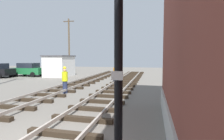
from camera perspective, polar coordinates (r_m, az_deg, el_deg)
The scene contains 6 objects.
signal_mast at distance 3.69m, azimuth 2.08°, elevation 14.17°, with size 0.36×0.40×4.96m.
control_hut at distance 24.07m, azimuth -16.68°, elevation 1.30°, with size 3.00×3.80×2.76m.
parked_car_green at distance 25.80m, azimuth -25.39°, elevation 0.17°, with size 4.20×2.04×1.76m.
utility_pole_far at distance 28.91m, azimuth -13.73°, elevation 7.89°, with size 1.80×0.24×8.53m.
track_worker_foreground at distance 16.97m, azimuth 1.11°, elevation -1.18°, with size 0.40×0.40×1.87m.
track_worker_distant at distance 12.65m, azimuth -15.00°, elevation -3.13°, with size 0.40×0.40×1.87m.
Camera 1 is at (3.24, -4.17, 2.49)m, focal length 28.25 mm.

